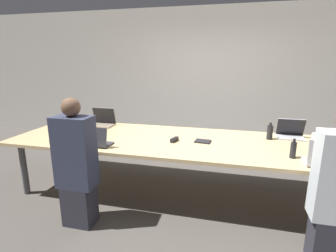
{
  "coord_description": "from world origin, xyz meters",
  "views": [
    {
      "loc": [
        0.5,
        -3.17,
        1.77
      ],
      "look_at": [
        -0.33,
        0.1,
        0.92
      ],
      "focal_mm": 28.0,
      "sensor_mm": 36.0,
      "label": 1
    }
  ],
  "objects_px": {
    "laptop_near_left": "(95,141)",
    "laptop_far_left": "(103,120)",
    "cup_near_left": "(78,139)",
    "bottle_far_right": "(270,132)",
    "laptop_near_right": "(326,159)",
    "bottle_near_right": "(293,150)",
    "person_near_left": "(76,166)",
    "cup_far_right": "(315,136)",
    "stapler": "(174,140)",
    "laptop_far_right": "(291,132)"
  },
  "relations": [
    {
      "from": "laptop_near_right",
      "to": "laptop_far_left",
      "type": "bearing_deg",
      "value": -18.79
    },
    {
      "from": "person_near_left",
      "to": "cup_near_left",
      "type": "relative_size",
      "value": 13.59
    },
    {
      "from": "cup_near_left",
      "to": "bottle_far_right",
      "type": "bearing_deg",
      "value": 17.87
    },
    {
      "from": "laptop_far_right",
      "to": "laptop_far_left",
      "type": "distance_m",
      "value": 2.73
    },
    {
      "from": "laptop_near_left",
      "to": "stapler",
      "type": "height_order",
      "value": "laptop_near_left"
    },
    {
      "from": "laptop_near_left",
      "to": "laptop_far_right",
      "type": "relative_size",
      "value": 1.05
    },
    {
      "from": "laptop_near_left",
      "to": "stapler",
      "type": "xyz_separation_m",
      "value": [
        0.88,
        0.41,
        -0.04
      ]
    },
    {
      "from": "person_near_left",
      "to": "stapler",
      "type": "relative_size",
      "value": 9.01
    },
    {
      "from": "cup_near_left",
      "to": "bottle_far_right",
      "type": "relative_size",
      "value": 0.47
    },
    {
      "from": "bottle_near_right",
      "to": "laptop_far_left",
      "type": "distance_m",
      "value": 2.73
    },
    {
      "from": "laptop_near_right",
      "to": "laptop_far_right",
      "type": "height_order",
      "value": "laptop_near_right"
    },
    {
      "from": "laptop_near_right",
      "to": "bottle_near_right",
      "type": "relative_size",
      "value": 1.75
    },
    {
      "from": "cup_near_left",
      "to": "laptop_far_right",
      "type": "bearing_deg",
      "value": 18.99
    },
    {
      "from": "laptop_near_left",
      "to": "laptop_near_right",
      "type": "bearing_deg",
      "value": 179.6
    },
    {
      "from": "bottle_near_right",
      "to": "laptop_near_left",
      "type": "xyz_separation_m",
      "value": [
        -2.22,
        -0.16,
        -0.02
      ]
    },
    {
      "from": "laptop_near_right",
      "to": "bottle_near_right",
      "type": "bearing_deg",
      "value": -33.64
    },
    {
      "from": "bottle_near_right",
      "to": "laptop_near_left",
      "type": "distance_m",
      "value": 2.22
    },
    {
      "from": "cup_near_left",
      "to": "stapler",
      "type": "relative_size",
      "value": 0.66
    },
    {
      "from": "bottle_near_right",
      "to": "stapler",
      "type": "bearing_deg",
      "value": 169.35
    },
    {
      "from": "laptop_far_left",
      "to": "bottle_far_right",
      "type": "bearing_deg",
      "value": -3.57
    },
    {
      "from": "laptop_far_right",
      "to": "laptop_near_right",
      "type": "bearing_deg",
      "value": -81.9
    },
    {
      "from": "person_near_left",
      "to": "cup_far_right",
      "type": "relative_size",
      "value": 16.12
    },
    {
      "from": "laptop_far_right",
      "to": "laptop_far_left",
      "type": "xyz_separation_m",
      "value": [
        -2.73,
        0.01,
        0.01
      ]
    },
    {
      "from": "laptop_near_left",
      "to": "laptop_far_left",
      "type": "relative_size",
      "value": 0.99
    },
    {
      "from": "laptop_near_left",
      "to": "stapler",
      "type": "distance_m",
      "value": 0.97
    },
    {
      "from": "person_near_left",
      "to": "bottle_far_right",
      "type": "bearing_deg",
      "value": -149.26
    },
    {
      "from": "cup_near_left",
      "to": "bottle_far_right",
      "type": "xyz_separation_m",
      "value": [
        2.32,
        0.75,
        0.04
      ]
    },
    {
      "from": "cup_far_right",
      "to": "laptop_far_left",
      "type": "relative_size",
      "value": 0.24
    },
    {
      "from": "laptop_near_right",
      "to": "bottle_far_right",
      "type": "bearing_deg",
      "value": -63.17
    },
    {
      "from": "bottle_near_right",
      "to": "laptop_far_right",
      "type": "xyz_separation_m",
      "value": [
        0.12,
        0.8,
        -0.02
      ]
    },
    {
      "from": "person_near_left",
      "to": "laptop_far_right",
      "type": "relative_size",
      "value": 4.07
    },
    {
      "from": "person_near_left",
      "to": "stapler",
      "type": "height_order",
      "value": "person_near_left"
    },
    {
      "from": "laptop_near_left",
      "to": "bottle_far_right",
      "type": "relative_size",
      "value": 1.64
    },
    {
      "from": "laptop_near_right",
      "to": "laptop_far_left",
      "type": "relative_size",
      "value": 1.0
    },
    {
      "from": "stapler",
      "to": "bottle_far_right",
      "type": "bearing_deg",
      "value": 35.3
    },
    {
      "from": "bottle_near_right",
      "to": "cup_far_right",
      "type": "xyz_separation_m",
      "value": [
        0.41,
        0.77,
        -0.05
      ]
    },
    {
      "from": "laptop_near_right",
      "to": "person_near_left",
      "type": "distance_m",
      "value": 2.51
    },
    {
      "from": "laptop_far_left",
      "to": "cup_far_right",
      "type": "bearing_deg",
      "value": -0.61
    },
    {
      "from": "laptop_near_right",
      "to": "cup_far_right",
      "type": "relative_size",
      "value": 4.19
    },
    {
      "from": "bottle_far_right",
      "to": "laptop_far_left",
      "type": "height_order",
      "value": "laptop_far_left"
    },
    {
      "from": "cup_far_right",
      "to": "person_near_left",
      "type": "bearing_deg",
      "value": -152.86
    },
    {
      "from": "laptop_far_left",
      "to": "stapler",
      "type": "relative_size",
      "value": 2.35
    },
    {
      "from": "laptop_far_left",
      "to": "laptop_near_right",
      "type": "bearing_deg",
      "value": -18.79
    },
    {
      "from": "bottle_far_right",
      "to": "stapler",
      "type": "bearing_deg",
      "value": -161.22
    },
    {
      "from": "bottle_far_right",
      "to": "stapler",
      "type": "relative_size",
      "value": 1.42
    },
    {
      "from": "cup_far_right",
      "to": "cup_near_left",
      "type": "bearing_deg",
      "value": -163.24
    },
    {
      "from": "person_near_left",
      "to": "cup_near_left",
      "type": "xyz_separation_m",
      "value": [
        -0.26,
        0.47,
        0.14
      ]
    },
    {
      "from": "person_near_left",
      "to": "laptop_near_right",
      "type": "bearing_deg",
      "value": -170.86
    },
    {
      "from": "person_near_left",
      "to": "laptop_far_left",
      "type": "bearing_deg",
      "value": -73.8
    },
    {
      "from": "laptop_far_right",
      "to": "bottle_far_right",
      "type": "bearing_deg",
      "value": -152.31
    }
  ]
}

